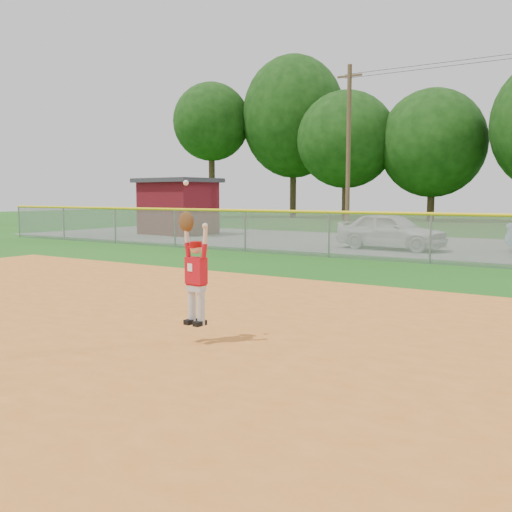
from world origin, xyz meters
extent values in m
plane|color=#195212|center=(0.00, 0.00, 0.00)|extent=(120.00, 120.00, 0.00)
cube|color=#C96B24|center=(0.00, -3.00, 0.02)|extent=(24.00, 16.00, 0.04)
cube|color=slate|center=(0.00, 16.00, 0.01)|extent=(44.00, 10.00, 0.03)
imported|color=white|center=(-2.48, 13.55, 0.72)|extent=(4.18, 1.96, 1.38)
cube|color=#4E0B11|center=(-14.61, 15.55, 1.35)|extent=(3.66, 2.88, 2.69)
cube|color=#333338|center=(-14.61, 15.55, 2.80)|extent=(4.13, 3.35, 0.22)
cube|color=gray|center=(0.00, 10.00, 0.75)|extent=(40.00, 0.03, 1.50)
cylinder|color=yellow|center=(0.00, 10.00, 1.50)|extent=(40.00, 0.10, 0.10)
cylinder|color=gray|center=(-20.00, 10.00, 0.75)|extent=(0.06, 0.06, 1.50)
cylinder|color=gray|center=(-16.67, 10.00, 0.75)|extent=(0.06, 0.06, 1.50)
cylinder|color=gray|center=(-13.33, 10.00, 0.75)|extent=(0.06, 0.06, 1.50)
cylinder|color=gray|center=(-10.00, 10.00, 0.75)|extent=(0.06, 0.06, 1.50)
cylinder|color=gray|center=(-6.67, 10.00, 0.75)|extent=(0.06, 0.06, 1.50)
cylinder|color=gray|center=(-3.33, 10.00, 0.75)|extent=(0.06, 0.06, 1.50)
cylinder|color=gray|center=(0.00, 10.00, 0.75)|extent=(0.06, 0.06, 1.50)
cylinder|color=#4C3823|center=(-8.00, 22.00, 4.50)|extent=(0.24, 0.24, 9.00)
cube|color=#4C3823|center=(-8.00, 22.00, 8.40)|extent=(1.40, 0.10, 0.10)
cylinder|color=#422D1C|center=(-27.25, 35.02, 2.93)|extent=(0.56, 0.56, 5.87)
ellipsoid|color=#193F0F|center=(-27.25, 35.02, 8.67)|extent=(6.95, 6.95, 7.05)
cylinder|color=#422D1C|center=(-20.61, 38.40, 3.05)|extent=(0.56, 0.56, 6.10)
ellipsoid|color=#193F0F|center=(-20.61, 38.40, 9.01)|extent=(9.19, 9.19, 10.85)
cylinder|color=#422D1C|center=(-14.62, 36.53, 2.22)|extent=(0.56, 0.56, 4.43)
ellipsoid|color=#193F0F|center=(-14.62, 36.53, 6.55)|extent=(8.01, 8.01, 7.88)
cylinder|color=#422D1C|center=(-8.07, 38.17, 2.05)|extent=(0.56, 0.56, 4.11)
ellipsoid|color=#193F0F|center=(-8.07, 38.17, 6.07)|extent=(8.19, 8.19, 8.39)
cylinder|color=silver|center=(-0.11, -1.03, 0.53)|extent=(0.11, 0.11, 0.48)
cylinder|color=silver|center=(0.06, -1.04, 0.53)|extent=(0.11, 0.11, 0.48)
cube|color=black|center=(-0.11, -1.06, 0.32)|extent=(0.11, 0.20, 0.07)
cube|color=black|center=(0.06, -1.07, 0.32)|extent=(0.11, 0.20, 0.07)
cube|color=silver|center=(-0.02, -1.03, 0.80)|extent=(0.26, 0.15, 0.10)
cube|color=maroon|center=(-0.02, -1.03, 0.85)|extent=(0.27, 0.16, 0.04)
cube|color=#B60D19|center=(-0.02, -1.03, 1.04)|extent=(0.30, 0.18, 0.36)
cube|color=white|center=(-0.07, -1.11, 1.08)|extent=(0.09, 0.01, 0.11)
sphere|color=beige|center=(-0.02, -1.03, 1.35)|extent=(0.18, 0.18, 0.16)
cylinder|color=#940909|center=(-0.02, -1.03, 1.40)|extent=(0.18, 0.18, 0.08)
cube|color=#940909|center=(-0.03, -1.12, 1.36)|extent=(0.13, 0.11, 0.02)
cylinder|color=#B60D19|center=(-0.18, -1.02, 1.31)|extent=(0.10, 0.07, 0.20)
cylinder|color=beige|center=(-0.20, -1.02, 1.52)|extent=(0.08, 0.06, 0.21)
ellipsoid|color=#4C2D14|center=(-0.20, -1.02, 1.70)|extent=(0.26, 0.13, 0.29)
sphere|color=white|center=(-0.20, -1.02, 2.22)|extent=(0.08, 0.08, 0.07)
cylinder|color=#B60D19|center=(0.13, -1.05, 1.31)|extent=(0.10, 0.07, 0.20)
cylinder|color=beige|center=(0.15, -1.05, 1.52)|extent=(0.08, 0.06, 0.21)
sphere|color=beige|center=(0.15, -1.05, 1.65)|extent=(0.08, 0.08, 0.08)
camera|label=1|loc=(4.84, -7.04, 2.06)|focal=40.00mm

